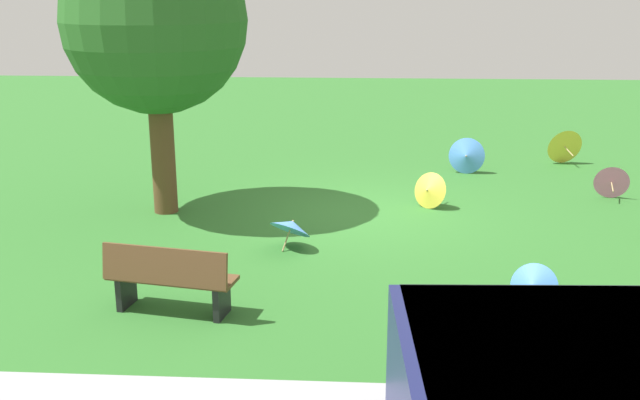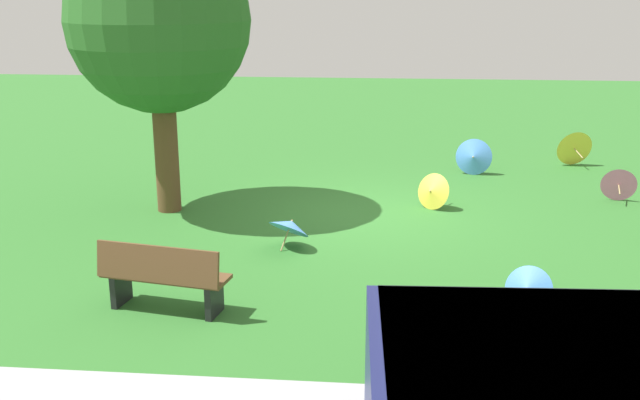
{
  "view_description": "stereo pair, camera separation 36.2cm",
  "coord_description": "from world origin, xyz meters",
  "px_view_note": "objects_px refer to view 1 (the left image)",
  "views": [
    {
      "loc": [
        -0.02,
        12.46,
        3.89
      ],
      "look_at": [
        0.64,
        1.22,
        0.6
      ],
      "focal_mm": 41.21,
      "sensor_mm": 36.0,
      "label": 1
    },
    {
      "loc": [
        -0.38,
        12.43,
        3.89
      ],
      "look_at": [
        0.64,
        1.22,
        0.6
      ],
      "focal_mm": 41.21,
      "sensor_mm": 36.0,
      "label": 2
    }
  ],
  "objects_px": {
    "parasol_blue_1": "(466,156)",
    "parasol_yellow_0": "(429,190)",
    "parasol_blue_0": "(291,226)",
    "parasol_blue_3": "(533,287)",
    "parasol_pink_0": "(611,181)",
    "parasol_yellow_2": "(563,145)",
    "park_bench": "(170,278)",
    "shade_tree": "(155,22)"
  },
  "relations": [
    {
      "from": "park_bench",
      "to": "parasol_blue_0",
      "type": "bearing_deg",
      "value": -117.18
    },
    {
      "from": "shade_tree",
      "to": "parasol_pink_0",
      "type": "height_order",
      "value": "shade_tree"
    },
    {
      "from": "parasol_blue_0",
      "to": "parasol_blue_1",
      "type": "height_order",
      "value": "parasol_blue_1"
    },
    {
      "from": "parasol_pink_0",
      "to": "parasol_yellow_2",
      "type": "height_order",
      "value": "parasol_yellow_2"
    },
    {
      "from": "park_bench",
      "to": "parasol_blue_3",
      "type": "bearing_deg",
      "value": -174.83
    },
    {
      "from": "parasol_blue_0",
      "to": "parasol_blue_3",
      "type": "distance_m",
      "value": 3.81
    },
    {
      "from": "parasol_pink_0",
      "to": "parasol_yellow_2",
      "type": "distance_m",
      "value": 2.88
    },
    {
      "from": "shade_tree",
      "to": "parasol_blue_0",
      "type": "bearing_deg",
      "value": 143.99
    },
    {
      "from": "shade_tree",
      "to": "parasol_blue_3",
      "type": "height_order",
      "value": "shade_tree"
    },
    {
      "from": "parasol_yellow_0",
      "to": "parasol_yellow_2",
      "type": "height_order",
      "value": "parasol_yellow_2"
    },
    {
      "from": "shade_tree",
      "to": "parasol_blue_1",
      "type": "distance_m",
      "value": 7.13
    },
    {
      "from": "shade_tree",
      "to": "parasol_blue_1",
      "type": "relative_size",
      "value": 6.02
    },
    {
      "from": "parasol_yellow_2",
      "to": "park_bench",
      "type": "bearing_deg",
      "value": 50.79
    },
    {
      "from": "parasol_blue_3",
      "to": "parasol_pink_0",
      "type": "bearing_deg",
      "value": -116.59
    },
    {
      "from": "park_bench",
      "to": "parasol_yellow_2",
      "type": "relative_size",
      "value": 1.93
    },
    {
      "from": "park_bench",
      "to": "parasol_blue_0",
      "type": "xyz_separation_m",
      "value": [
        -1.26,
        -2.44,
        -0.11
      ]
    },
    {
      "from": "parasol_blue_1",
      "to": "parasol_blue_0",
      "type": "bearing_deg",
      "value": 55.87
    },
    {
      "from": "park_bench",
      "to": "parasol_yellow_2",
      "type": "bearing_deg",
      "value": -129.21
    },
    {
      "from": "parasol_blue_3",
      "to": "parasol_yellow_2",
      "type": "height_order",
      "value": "parasol_yellow_2"
    },
    {
      "from": "parasol_yellow_0",
      "to": "parasol_blue_3",
      "type": "relative_size",
      "value": 1.03
    },
    {
      "from": "parasol_yellow_0",
      "to": "parasol_blue_0",
      "type": "xyz_separation_m",
      "value": [
        2.28,
        2.26,
        0.03
      ]
    },
    {
      "from": "parasol_yellow_2",
      "to": "parasol_pink_0",
      "type": "bearing_deg",
      "value": 93.32
    },
    {
      "from": "parasol_yellow_0",
      "to": "parasol_yellow_2",
      "type": "relative_size",
      "value": 0.82
    },
    {
      "from": "parasol_yellow_0",
      "to": "parasol_blue_0",
      "type": "relative_size",
      "value": 0.8
    },
    {
      "from": "parasol_pink_0",
      "to": "parasol_blue_3",
      "type": "height_order",
      "value": "parasol_pink_0"
    },
    {
      "from": "parasol_blue_3",
      "to": "parasol_yellow_2",
      "type": "xyz_separation_m",
      "value": [
        -2.41,
        -8.03,
        0.11
      ]
    },
    {
      "from": "parasol_blue_3",
      "to": "parasol_yellow_2",
      "type": "bearing_deg",
      "value": -106.72
    },
    {
      "from": "park_bench",
      "to": "parasol_blue_1",
      "type": "bearing_deg",
      "value": -121.92
    },
    {
      "from": "parasol_pink_0",
      "to": "parasol_blue_3",
      "type": "relative_size",
      "value": 0.99
    },
    {
      "from": "parasol_pink_0",
      "to": "parasol_yellow_0",
      "type": "relative_size",
      "value": 0.96
    },
    {
      "from": "shade_tree",
      "to": "parasol_pink_0",
      "type": "bearing_deg",
      "value": -170.69
    },
    {
      "from": "shade_tree",
      "to": "park_bench",
      "type": "bearing_deg",
      "value": 105.56
    },
    {
      "from": "park_bench",
      "to": "parasol_blue_1",
      "type": "xyz_separation_m",
      "value": [
        -4.55,
        -7.31,
        -0.07
      ]
    },
    {
      "from": "shade_tree",
      "to": "parasol_blue_3",
      "type": "xyz_separation_m",
      "value": [
        -5.64,
        3.8,
        -3.01
      ]
    },
    {
      "from": "parasol_yellow_0",
      "to": "parasol_blue_3",
      "type": "distance_m",
      "value": 4.4
    },
    {
      "from": "park_bench",
      "to": "parasol_blue_0",
      "type": "height_order",
      "value": "park_bench"
    },
    {
      "from": "parasol_pink_0",
      "to": "parasol_blue_3",
      "type": "bearing_deg",
      "value": 63.41
    },
    {
      "from": "parasol_blue_1",
      "to": "parasol_yellow_0",
      "type": "bearing_deg",
      "value": 68.63
    },
    {
      "from": "parasol_blue_0",
      "to": "park_bench",
      "type": "bearing_deg",
      "value": 62.82
    },
    {
      "from": "parasol_pink_0",
      "to": "parasol_yellow_2",
      "type": "bearing_deg",
      "value": -86.68
    },
    {
      "from": "parasol_pink_0",
      "to": "parasol_blue_1",
      "type": "bearing_deg",
      "value": -35.08
    },
    {
      "from": "park_bench",
      "to": "parasol_pink_0",
      "type": "height_order",
      "value": "park_bench"
    }
  ]
}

